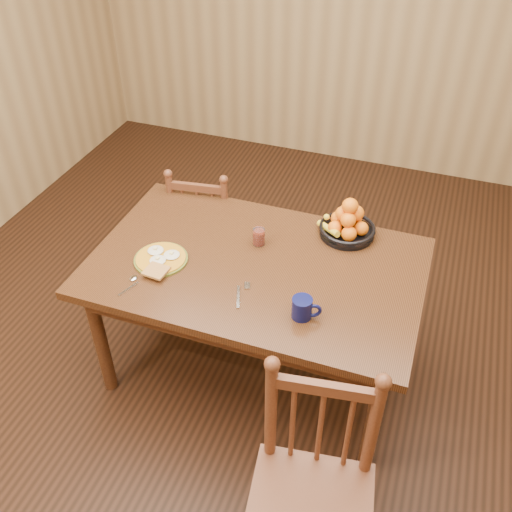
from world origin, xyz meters
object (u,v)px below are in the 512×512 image
(dining_table, at_px, (256,277))
(breakfast_plate, at_px, (161,259))
(coffee_mug, at_px, (303,308))
(fruit_bowl, at_px, (347,224))
(chair_near, at_px, (312,495))
(chair_far, at_px, (206,227))

(dining_table, height_order, breakfast_plate, breakfast_plate)
(breakfast_plate, xyz_separation_m, coffee_mug, (0.76, -0.13, 0.04))
(breakfast_plate, distance_m, coffee_mug, 0.77)
(fruit_bowl, bearing_deg, dining_table, -133.17)
(chair_near, distance_m, breakfast_plate, 1.28)
(dining_table, height_order, coffee_mug, coffee_mug)
(dining_table, height_order, chair_near, chair_near)
(chair_near, relative_size, breakfast_plate, 3.47)
(chair_near, bearing_deg, coffee_mug, 101.93)
(breakfast_plate, bearing_deg, dining_table, 16.86)
(chair_far, height_order, breakfast_plate, chair_far)
(chair_near, xyz_separation_m, fruit_bowl, (-0.18, 1.29, 0.33))
(coffee_mug, height_order, fruit_bowl, fruit_bowl)
(chair_near, height_order, coffee_mug, chair_near)
(chair_far, relative_size, fruit_bowl, 2.99)
(chair_far, distance_m, coffee_mug, 1.28)
(chair_near, height_order, breakfast_plate, chair_near)
(dining_table, bearing_deg, coffee_mug, -40.72)
(fruit_bowl, bearing_deg, coffee_mug, -94.23)
(fruit_bowl, bearing_deg, breakfast_plate, -147.24)
(chair_near, bearing_deg, chair_far, 117.70)
(dining_table, relative_size, coffee_mug, 12.00)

